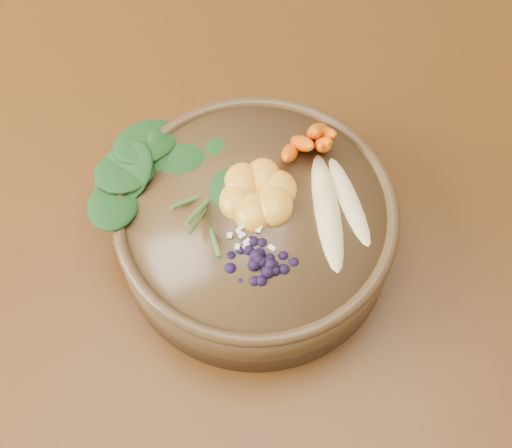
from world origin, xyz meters
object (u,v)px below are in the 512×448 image
object	(u,v)px
carrot_cluster	(307,124)
blueberry_pile	(259,253)
stoneware_bowl	(256,228)
kale_heap	(212,149)
dining_table	(246,275)
mandarin_cluster	(258,186)
banana_halves	(340,199)

from	to	relation	value
carrot_cluster	blueberry_pile	bearing A→B (deg)	-109.55
stoneware_bowl	carrot_cluster	distance (m)	0.13
stoneware_bowl	carrot_cluster	world-z (taller)	carrot_cluster
kale_heap	blueberry_pile	bearing A→B (deg)	-62.58
dining_table	blueberry_pile	size ratio (longest dim) A/B	11.31
dining_table	mandarin_cluster	xyz separation A→B (m)	(0.01, 0.01, 0.19)
banana_halves	mandarin_cluster	distance (m)	0.09
kale_heap	carrot_cluster	world-z (taller)	carrot_cluster
kale_heap	banana_halves	bearing A→B (deg)	-17.93
dining_table	carrot_cluster	bearing A→B (deg)	53.71
stoneware_bowl	kale_heap	distance (m)	0.10
dining_table	banana_halves	world-z (taller)	banana_halves
carrot_cluster	blueberry_pile	xyz separation A→B (m)	(-0.04, -0.15, -0.02)
dining_table	banana_halves	distance (m)	0.22
mandarin_cluster	dining_table	bearing A→B (deg)	-135.18
dining_table	kale_heap	world-z (taller)	kale_heap
mandarin_cluster	blueberry_pile	size ratio (longest dim) A/B	0.69
mandarin_cluster	stoneware_bowl	bearing A→B (deg)	-90.72
banana_halves	mandarin_cluster	world-z (taller)	mandarin_cluster
carrot_cluster	mandarin_cluster	bearing A→B (deg)	-129.81
stoneware_bowl	blueberry_pile	world-z (taller)	blueberry_pile
stoneware_bowl	kale_heap	bearing A→B (deg)	132.49
stoneware_bowl	blueberry_pile	distance (m)	0.09
mandarin_cluster	blueberry_pile	world-z (taller)	blueberry_pile
blueberry_pile	stoneware_bowl	bearing A→B (deg)	98.48
carrot_cluster	mandarin_cluster	distance (m)	0.09
carrot_cluster	blueberry_pile	distance (m)	0.16
carrot_cluster	blueberry_pile	size ratio (longest dim) A/B	0.60
dining_table	kale_heap	bearing A→B (deg)	126.90
dining_table	mandarin_cluster	world-z (taller)	mandarin_cluster
carrot_cluster	banana_halves	distance (m)	0.09
stoneware_bowl	banana_halves	bearing A→B (deg)	8.36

